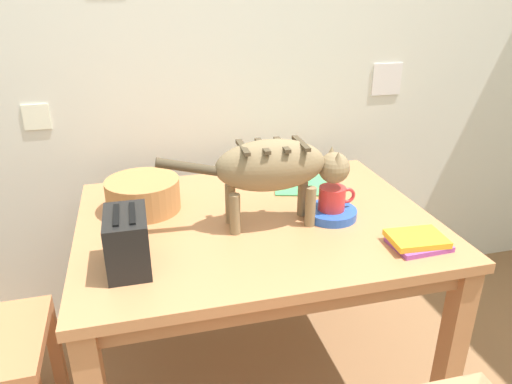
{
  "coord_description": "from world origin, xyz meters",
  "views": [
    {
      "loc": [
        -0.32,
        -0.28,
        1.52
      ],
      "look_at": [
        0.07,
        1.2,
        0.86
      ],
      "focal_mm": 33.5,
      "sensor_mm": 36.0,
      "label": 1
    }
  ],
  "objects_px": {
    "cat": "(277,168)",
    "book_stack": "(418,241)",
    "wicker_basket": "(143,194)",
    "toaster": "(127,241)",
    "coffee_mug": "(333,198)",
    "dining_table": "(256,239)",
    "magazine": "(305,185)",
    "saucer_bowl": "(331,213)"
  },
  "relations": [
    {
      "from": "cat",
      "to": "book_stack",
      "type": "xyz_separation_m",
      "value": [
        0.39,
        -0.27,
        -0.19
      ]
    },
    {
      "from": "wicker_basket",
      "to": "toaster",
      "type": "height_order",
      "value": "toaster"
    },
    {
      "from": "wicker_basket",
      "to": "coffee_mug",
      "type": "bearing_deg",
      "value": -19.83
    },
    {
      "from": "dining_table",
      "to": "wicker_basket",
      "type": "height_order",
      "value": "wicker_basket"
    },
    {
      "from": "magazine",
      "to": "toaster",
      "type": "distance_m",
      "value": 0.85
    },
    {
      "from": "dining_table",
      "to": "coffee_mug",
      "type": "xyz_separation_m",
      "value": [
        0.26,
        -0.06,
        0.16
      ]
    },
    {
      "from": "dining_table",
      "to": "magazine",
      "type": "xyz_separation_m",
      "value": [
        0.27,
        0.24,
        0.09
      ]
    },
    {
      "from": "dining_table",
      "to": "saucer_bowl",
      "type": "xyz_separation_m",
      "value": [
        0.26,
        -0.06,
        0.11
      ]
    },
    {
      "from": "saucer_bowl",
      "to": "coffee_mug",
      "type": "xyz_separation_m",
      "value": [
        0.0,
        0.0,
        0.06
      ]
    },
    {
      "from": "book_stack",
      "to": "wicker_basket",
      "type": "relative_size",
      "value": 0.7
    },
    {
      "from": "dining_table",
      "to": "book_stack",
      "type": "distance_m",
      "value": 0.56
    },
    {
      "from": "dining_table",
      "to": "book_stack",
      "type": "relative_size",
      "value": 6.64
    },
    {
      "from": "coffee_mug",
      "to": "dining_table",
      "type": "bearing_deg",
      "value": 166.76
    },
    {
      "from": "toaster",
      "to": "dining_table",
      "type": "bearing_deg",
      "value": 26.63
    },
    {
      "from": "coffee_mug",
      "to": "book_stack",
      "type": "xyz_separation_m",
      "value": [
        0.18,
        -0.26,
        -0.06
      ]
    },
    {
      "from": "cat",
      "to": "toaster",
      "type": "relative_size",
      "value": 3.27
    },
    {
      "from": "coffee_mug",
      "to": "toaster",
      "type": "relative_size",
      "value": 0.68
    },
    {
      "from": "book_stack",
      "to": "toaster",
      "type": "relative_size",
      "value": 0.93
    },
    {
      "from": "cat",
      "to": "toaster",
      "type": "xyz_separation_m",
      "value": [
        -0.5,
        -0.16,
        -0.12
      ]
    },
    {
      "from": "dining_table",
      "to": "cat",
      "type": "distance_m",
      "value": 0.31
    },
    {
      "from": "cat",
      "to": "wicker_basket",
      "type": "relative_size",
      "value": 2.44
    },
    {
      "from": "saucer_bowl",
      "to": "wicker_basket",
      "type": "xyz_separation_m",
      "value": [
        -0.64,
        0.23,
        0.05
      ]
    },
    {
      "from": "saucer_bowl",
      "to": "magazine",
      "type": "height_order",
      "value": "saucer_bowl"
    },
    {
      "from": "magazine",
      "to": "wicker_basket",
      "type": "bearing_deg",
      "value": -158.36
    },
    {
      "from": "cat",
      "to": "magazine",
      "type": "height_order",
      "value": "cat"
    },
    {
      "from": "saucer_bowl",
      "to": "coffee_mug",
      "type": "relative_size",
      "value": 1.35
    },
    {
      "from": "magazine",
      "to": "wicker_basket",
      "type": "xyz_separation_m",
      "value": [
        -0.66,
        -0.07,
        0.06
      ]
    },
    {
      "from": "saucer_bowl",
      "to": "cat",
      "type": "bearing_deg",
      "value": 178.48
    },
    {
      "from": "cat",
      "to": "coffee_mug",
      "type": "bearing_deg",
      "value": 90.02
    },
    {
      "from": "magazine",
      "to": "book_stack",
      "type": "bearing_deg",
      "value": -57.36
    },
    {
      "from": "cat",
      "to": "coffee_mug",
      "type": "distance_m",
      "value": 0.25
    },
    {
      "from": "cat",
      "to": "book_stack",
      "type": "height_order",
      "value": "cat"
    },
    {
      "from": "coffee_mug",
      "to": "book_stack",
      "type": "bearing_deg",
      "value": -55.23
    },
    {
      "from": "magazine",
      "to": "toaster",
      "type": "xyz_separation_m",
      "value": [
        -0.71,
        -0.46,
        0.08
      ]
    },
    {
      "from": "magazine",
      "to": "coffee_mug",
      "type": "bearing_deg",
      "value": -76.13
    },
    {
      "from": "magazine",
      "to": "toaster",
      "type": "bearing_deg",
      "value": -131.49
    },
    {
      "from": "cat",
      "to": "magazine",
      "type": "bearing_deg",
      "value": 145.48
    },
    {
      "from": "dining_table",
      "to": "magazine",
      "type": "bearing_deg",
      "value": 41.44
    },
    {
      "from": "coffee_mug",
      "to": "saucer_bowl",
      "type": "bearing_deg",
      "value": 180.0
    },
    {
      "from": "book_stack",
      "to": "coffee_mug",
      "type": "bearing_deg",
      "value": 124.77
    },
    {
      "from": "cat",
      "to": "wicker_basket",
      "type": "height_order",
      "value": "cat"
    },
    {
      "from": "dining_table",
      "to": "saucer_bowl",
      "type": "height_order",
      "value": "saucer_bowl"
    }
  ]
}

